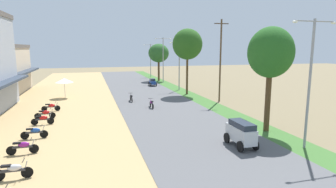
{
  "coord_description": "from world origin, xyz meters",
  "views": [
    {
      "loc": [
        -7.24,
        -5.54,
        6.36
      ],
      "look_at": [
        0.41,
        21.54,
        1.68
      ],
      "focal_mm": 29.48,
      "sensor_mm": 36.0,
      "label": 1
    }
  ],
  "objects": [
    {
      "name": "car_hatchback_blue",
      "position": [
        2.8,
        39.61,
        0.75
      ],
      "size": [
        1.04,
        2.0,
        1.23
      ],
      "color": "navy",
      "rests_on": "road_strip"
    },
    {
      "name": "parked_motorbike_fifth",
      "position": [
        -11.22,
        18.73,
        0.55
      ],
      "size": [
        1.8,
        0.54,
        0.94
      ],
      "color": "black",
      "rests_on": "dirt_shoulder"
    },
    {
      "name": "parked_motorbike_second",
      "position": [
        -11.04,
        8.58,
        0.55
      ],
      "size": [
        1.8,
        0.54,
        0.94
      ],
      "color": "black",
      "rests_on": "dirt_shoulder"
    },
    {
      "name": "streetlamp_far",
      "position": [
        5.8,
        43.87,
        4.78
      ],
      "size": [
        3.16,
        0.2,
        8.23
      ],
      "color": "gray",
      "rests_on": "median_strip"
    },
    {
      "name": "motorbike_ahead_third",
      "position": [
        -2.66,
        26.88,
        0.57
      ],
      "size": [
        0.54,
        1.8,
        0.94
      ],
      "color": "black",
      "rests_on": "road_strip"
    },
    {
      "name": "motorbike_ahead_second",
      "position": [
        -1.08,
        22.73,
        0.57
      ],
      "size": [
        0.54,
        1.8,
        0.94
      ],
      "color": "black",
      "rests_on": "road_strip"
    },
    {
      "name": "utility_pole_near",
      "position": [
        7.6,
        24.22,
        5.03
      ],
      "size": [
        1.8,
        0.2,
        9.67
      ],
      "color": "brown",
      "rests_on": "ground"
    },
    {
      "name": "streetlamp_mid",
      "position": [
        5.8,
        34.32,
        4.31
      ],
      "size": [
        3.16,
        0.2,
        7.32
      ],
      "color": "gray",
      "rests_on": "median_strip"
    },
    {
      "name": "parked_motorbike_third",
      "position": [
        -11.33,
        12.03,
        0.55
      ],
      "size": [
        1.8,
        0.54,
        0.94
      ],
      "color": "black",
      "rests_on": "dirt_shoulder"
    },
    {
      "name": "streetlamp_near",
      "position": [
        5.8,
        8.36,
        4.68
      ],
      "size": [
        3.16,
        0.2,
        8.05
      ],
      "color": "gray",
      "rests_on": "median_strip"
    },
    {
      "name": "parked_motorbike_seventh",
      "position": [
        -11.21,
        23.91,
        0.55
      ],
      "size": [
        1.8,
        0.54,
        0.94
      ],
      "color": "black",
      "rests_on": "dirt_shoulder"
    },
    {
      "name": "parked_motorbike_sixth",
      "position": [
        -11.32,
        20.81,
        0.55
      ],
      "size": [
        1.8,
        0.54,
        0.94
      ],
      "color": "black",
      "rests_on": "dirt_shoulder"
    },
    {
      "name": "car_van_silver",
      "position": [
        1.91,
        9.57,
        1.02
      ],
      "size": [
        1.19,
        2.41,
        1.67
      ],
      "color": "#B7BCC1",
      "rests_on": "road_strip"
    },
    {
      "name": "vendor_umbrella",
      "position": [
        -10.49,
        31.71,
        2.31
      ],
      "size": [
        2.2,
        2.2,
        2.52
      ],
      "color": "#99999E",
      "rests_on": "dirt_shoulder"
    },
    {
      "name": "streetlamp_farthest",
      "position": [
        5.8,
        54.85,
        4.25
      ],
      "size": [
        3.16,
        0.2,
        7.21
      ],
      "color": "gray",
      "rests_on": "median_strip"
    },
    {
      "name": "median_tree_second",
      "position": [
        5.58,
        30.13,
        6.87
      ],
      "size": [
        4.04,
        4.04,
        8.92
      ],
      "color": "#4C351E",
      "rests_on": "median_strip"
    },
    {
      "name": "median_tree_third",
      "position": [
        5.68,
        46.8,
        5.4
      ],
      "size": [
        3.96,
        3.96,
        7.17
      ],
      "color": "#4C351E",
      "rests_on": "median_strip"
    },
    {
      "name": "parked_motorbike_fourth",
      "position": [
        -11.2,
        15.0,
        0.55
      ],
      "size": [
        1.8,
        0.54,
        0.94
      ],
      "color": "black",
      "rests_on": "dirt_shoulder"
    },
    {
      "name": "median_tree_nearest",
      "position": [
        5.66,
        12.19,
        6.0
      ],
      "size": [
        3.36,
        3.36,
        7.89
      ],
      "color": "#4C351E",
      "rests_on": "median_strip"
    }
  ]
}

